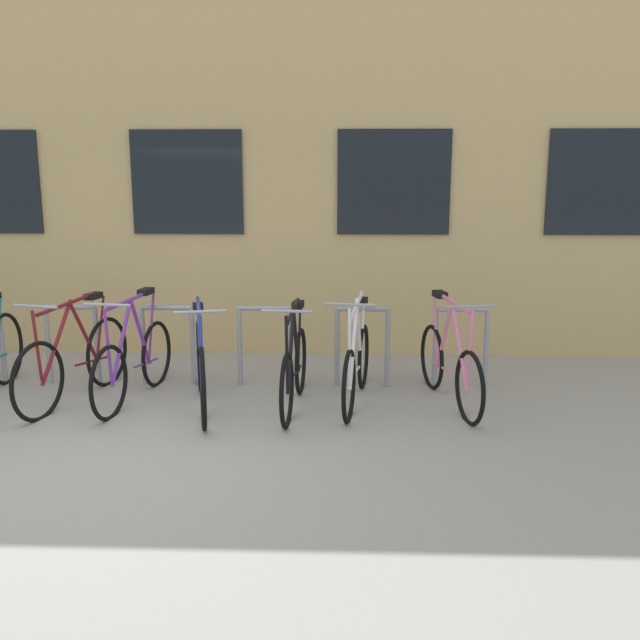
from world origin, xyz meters
The scene contains 9 objects.
ground_plane centered at (0.00, 0.00, 0.00)m, with size 42.00×42.00×0.00m, color #9E998E.
storefront_building centered at (0.00, 6.77, 2.40)m, with size 28.00×7.19×4.81m.
bike_rack centered at (0.03, 1.90, 0.50)m, with size 6.56×0.05×0.84m.
bicycle_purple centered at (-0.17, 1.39, 0.38)m, with size 0.44×1.71×1.06m.
bicycle_black centered at (1.38, 1.22, 0.37)m, with size 0.44×1.64×1.04m.
bicycle_pink centered at (2.84, 1.39, 0.38)m, with size 0.49×1.71×1.06m.
bicycle_white centered at (1.96, 1.40, 0.37)m, with size 0.44×1.69×1.07m.
bicycle_maroon centered at (-0.74, 1.36, 0.39)m, with size 0.57×1.78×1.05m.
bicycle_blue centered at (0.51, 1.21, 0.39)m, with size 0.56×1.78×1.04m.
Camera 1 is at (1.84, -4.98, 2.13)m, focal length 38.92 mm.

